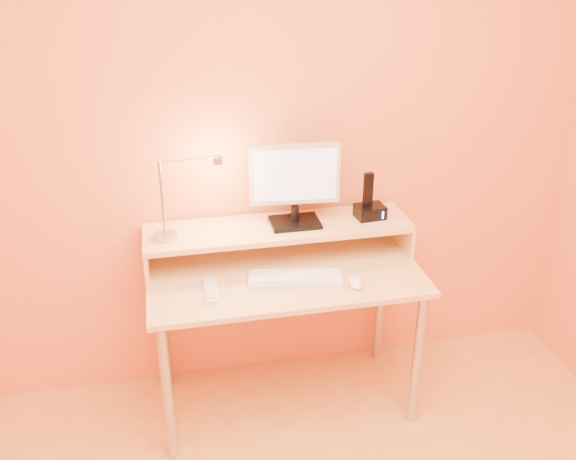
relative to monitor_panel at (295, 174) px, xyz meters
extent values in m
cube|color=#EE7F46|center=(-0.08, 0.16, 0.13)|extent=(3.00, 0.04, 2.50)
cylinder|color=#B4B4B7|center=(-0.63, -0.41, -0.77)|extent=(0.04, 0.04, 0.69)
cylinder|color=#B4B4B7|center=(0.47, -0.41, -0.77)|extent=(0.04, 0.04, 0.69)
cylinder|color=#B4B4B7|center=(-0.63, 0.09, -0.77)|extent=(0.04, 0.04, 0.69)
cylinder|color=#B4B4B7|center=(0.47, 0.09, -0.77)|extent=(0.04, 0.04, 0.69)
cube|color=#E9BE80|center=(-0.08, -0.16, -0.41)|extent=(1.20, 0.60, 0.02)
cube|color=#E9BE80|center=(-0.67, -0.01, -0.33)|extent=(0.02, 0.30, 0.14)
cube|color=#E9BE80|center=(0.51, -0.01, -0.33)|extent=(0.02, 0.30, 0.14)
cube|color=#E9BE80|center=(-0.08, -0.01, -0.25)|extent=(1.20, 0.30, 0.02)
cube|color=black|center=(0.00, -0.01, -0.23)|extent=(0.22, 0.16, 0.02)
cylinder|color=black|center=(0.00, -0.01, -0.19)|extent=(0.04, 0.04, 0.07)
cube|color=silver|center=(0.00, 0.00, 0.00)|extent=(0.40, 0.07, 0.27)
cube|color=black|center=(0.00, 0.02, 0.00)|extent=(0.36, 0.04, 0.23)
cube|color=silver|center=(0.00, -0.02, 0.00)|extent=(0.36, 0.04, 0.23)
cylinder|color=#B4B4B7|center=(-0.57, -0.04, -0.23)|extent=(0.10, 0.10, 0.02)
cylinder|color=#B4B4B7|center=(-0.57, -0.04, -0.05)|extent=(0.01, 0.01, 0.33)
cylinder|color=#B4B4B7|center=(-0.45, -0.04, 0.12)|extent=(0.24, 0.01, 0.01)
cylinder|color=#B4B4B7|center=(-0.33, -0.04, 0.10)|extent=(0.04, 0.04, 0.03)
cylinder|color=#FFEAC6|center=(-0.33, -0.04, 0.09)|extent=(0.03, 0.03, 0.00)
cube|color=black|center=(0.35, -0.01, -0.21)|extent=(0.14, 0.11, 0.06)
cube|color=black|center=(0.34, -0.01, -0.10)|extent=(0.04, 0.03, 0.16)
cube|color=#1F75F2|center=(0.40, -0.06, -0.21)|extent=(0.01, 0.00, 0.04)
cube|color=silver|center=(-0.05, -0.24, -0.39)|extent=(0.42, 0.20, 0.02)
ellipsoid|color=white|center=(0.19, -0.33, -0.38)|extent=(0.07, 0.11, 0.03)
cube|color=silver|center=(-0.41, -0.25, -0.39)|extent=(0.06, 0.20, 0.02)
camera|label=1|loc=(-0.56, -2.52, 0.99)|focal=39.37mm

